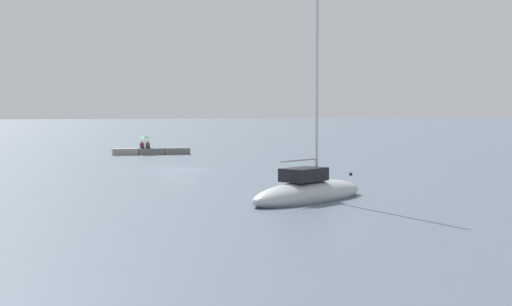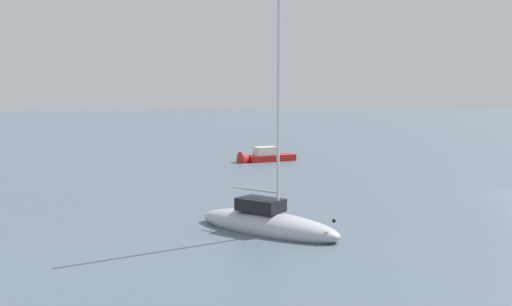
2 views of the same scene
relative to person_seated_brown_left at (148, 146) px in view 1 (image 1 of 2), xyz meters
The scene contains 6 objects.
ground_plane 19.32m from the person_seated_brown_left, 90.93° to the left, with size 500.00×500.00×0.00m, color slate.
seawall_pier 0.66m from the person_seated_brown_left, 162.31° to the right, with size 7.61×1.61×0.64m.
person_seated_brown_left is the anchor object (origin of this frame).
person_seated_maroon_right 0.57m from the person_seated_brown_left, ahead, with size 0.41×0.61×0.73m.
umbrella_open_green 0.90m from the person_seated_brown_left, 25.26° to the right, with size 1.18×1.18×1.26m.
sailboat_grey_far 39.57m from the person_seated_brown_left, 95.81° to the left, with size 8.21×6.88×12.36m.
Camera 1 is at (8.10, 56.61, 4.72)m, focal length 53.65 mm.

